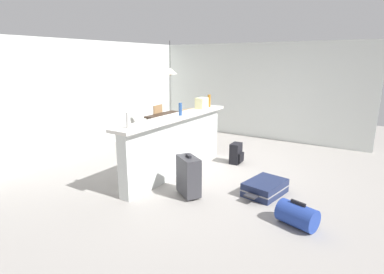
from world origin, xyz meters
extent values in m
cube|color=gray|center=(0.00, 0.00, -0.03)|extent=(13.00, 13.00, 0.05)
cube|color=silver|center=(0.00, 3.05, 1.25)|extent=(6.60, 0.10, 2.50)
cube|color=silver|center=(3.05, 0.30, 1.25)|extent=(0.10, 6.00, 2.50)
cube|color=silver|center=(-0.41, 0.35, 0.52)|extent=(2.80, 0.20, 1.04)
cube|color=white|center=(-0.41, 0.35, 1.07)|extent=(2.96, 0.40, 0.05)
cylinder|color=silver|center=(-1.63, 0.35, 1.21)|extent=(0.06, 0.06, 0.23)
cylinder|color=#284C89|center=(-0.37, 0.29, 1.21)|extent=(0.06, 0.06, 0.23)
cylinder|color=#9E661E|center=(0.80, 0.35, 1.23)|extent=(0.06, 0.06, 0.26)
cube|color=beige|center=(0.53, 0.38, 1.20)|extent=(0.26, 0.18, 0.22)
cube|color=#332319|center=(1.22, 1.67, 0.72)|extent=(1.10, 0.80, 0.04)
cylinder|color=#332319|center=(0.73, 1.33, 0.35)|extent=(0.06, 0.06, 0.70)
cylinder|color=#332319|center=(1.71, 1.33, 0.35)|extent=(0.06, 0.06, 0.70)
cylinder|color=#332319|center=(0.73, 2.01, 0.35)|extent=(0.06, 0.06, 0.70)
cylinder|color=#332319|center=(1.71, 2.01, 0.35)|extent=(0.06, 0.06, 0.70)
cube|color=#9E754C|center=(1.18, 0.99, 0.43)|extent=(0.47, 0.47, 0.04)
cube|color=#9E754C|center=(1.22, 1.17, 0.69)|extent=(0.40, 0.11, 0.48)
cylinder|color=#9E754C|center=(0.99, 0.87, 0.21)|extent=(0.04, 0.04, 0.41)
cylinder|color=#9E754C|center=(1.31, 0.81, 0.21)|extent=(0.04, 0.04, 0.41)
cylinder|color=#9E754C|center=(1.05, 1.18, 0.21)|extent=(0.04, 0.04, 0.41)
cylinder|color=#9E754C|center=(1.37, 1.12, 0.21)|extent=(0.04, 0.04, 0.41)
cube|color=#9E754C|center=(1.29, 2.33, 0.43)|extent=(0.45, 0.45, 0.04)
cube|color=#9E754C|center=(1.31, 2.15, 0.69)|extent=(0.40, 0.08, 0.48)
cylinder|color=#9E754C|center=(1.43, 2.51, 0.21)|extent=(0.04, 0.04, 0.41)
cylinder|color=#9E754C|center=(1.11, 2.47, 0.21)|extent=(0.04, 0.04, 0.41)
cylinder|color=#9E754C|center=(1.47, 2.19, 0.21)|extent=(0.04, 0.04, 0.41)
cylinder|color=#9E754C|center=(1.15, 2.16, 0.21)|extent=(0.04, 0.04, 0.41)
cylinder|color=black|center=(1.20, 1.66, 2.18)|extent=(0.01, 0.01, 0.65)
cone|color=white|center=(1.20, 1.66, 1.80)|extent=(0.34, 0.34, 0.14)
sphere|color=white|center=(1.20, 1.66, 1.72)|extent=(0.07, 0.07, 0.07)
cube|color=#1E284C|center=(-0.45, -1.37, 0.11)|extent=(0.75, 0.59, 0.22)
cube|color=gray|center=(-0.45, -1.37, 0.11)|extent=(0.77, 0.61, 0.02)
cube|color=#2D2D33|center=(-0.85, -1.30, 0.11)|extent=(0.17, 0.20, 0.02)
cylinder|color=#233D93|center=(-1.16, -2.04, 0.15)|extent=(0.43, 0.55, 0.30)
cube|color=black|center=(-1.16, -2.04, 0.32)|extent=(0.09, 0.20, 0.04)
cube|color=#38383D|center=(-1.14, -0.38, 0.33)|extent=(0.44, 0.50, 0.60)
cylinder|color=black|center=(-1.03, -0.22, 0.03)|extent=(0.06, 0.07, 0.06)
cylinder|color=black|center=(-1.24, -0.54, 0.03)|extent=(0.06, 0.07, 0.06)
cube|color=#232328|center=(-1.14, -0.38, 0.65)|extent=(0.11, 0.14, 0.04)
cube|color=black|center=(0.69, -0.35, 0.21)|extent=(0.29, 0.19, 0.42)
cube|color=black|center=(0.69, -0.46, 0.14)|extent=(0.22, 0.07, 0.19)
cube|color=black|center=(0.61, -0.25, 0.19)|extent=(0.04, 0.03, 0.36)
cube|color=black|center=(0.75, -0.24, 0.19)|extent=(0.04, 0.03, 0.36)
camera|label=1|loc=(-4.88, -2.81, 2.08)|focal=28.82mm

